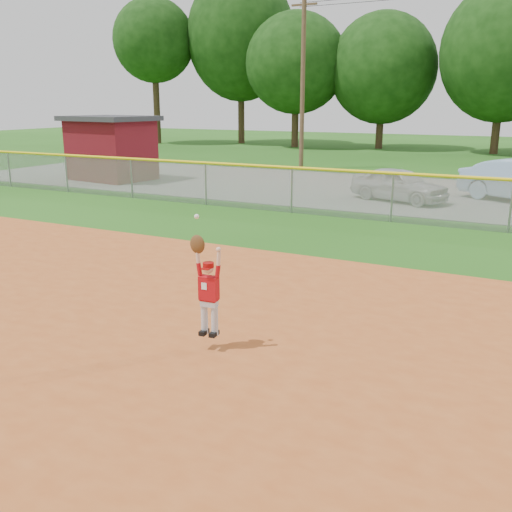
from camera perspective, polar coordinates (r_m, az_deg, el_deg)
The scene contains 8 objects.
ground at distance 9.05m, azimuth -2.51°, elevation -8.14°, with size 120.00×120.00×0.00m, color #1F5312.
clay_infield at distance 6.89m, azimuth -15.41°, elevation -16.53°, with size 24.00×16.00×0.04m, color #A74C1E.
parking_strip at distance 23.85m, azimuth 16.85°, elevation 5.92°, with size 44.00×10.00×0.03m, color gray.
car_white_a at distance 21.78m, azimuth 14.12°, elevation 6.97°, with size 1.46×3.62×1.23m, color silver.
utility_shed at distance 27.94m, azimuth -14.28°, elevation 10.45°, with size 4.29×3.53×2.96m.
outfield_fence at distance 17.91m, azimuth 13.48°, elevation 6.09°, with size 40.06×0.10×1.55m.
power_lines at distance 29.41m, azimuth 21.82°, elevation 16.27°, with size 19.40×0.24×9.00m.
ballplayer at distance 8.26m, azimuth -4.91°, elevation -3.06°, with size 0.49×0.22×1.79m.
Camera 1 is at (4.12, -7.22, 3.58)m, focal length 40.00 mm.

